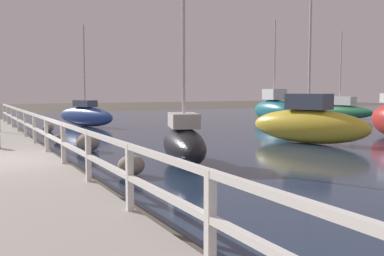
{
  "coord_description": "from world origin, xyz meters",
  "views": [
    {
      "loc": [
        -0.61,
        -12.66,
        2.06
      ],
      "look_at": [
        4.53,
        -2.66,
        1.11
      ],
      "focal_mm": 42.0,
      "sensor_mm": 36.0,
      "label": 1
    }
  ],
  "objects_px": {
    "sailboat_blue": "(85,115)",
    "sailboat_green": "(340,110)",
    "sailboat_teal": "(274,109)",
    "sailboat_black": "(184,143)",
    "sailboat_yellow": "(308,123)"
  },
  "relations": [
    {
      "from": "sailboat_blue",
      "to": "sailboat_green",
      "type": "xyz_separation_m",
      "value": [
        18.26,
        -1.44,
        0.01
      ]
    },
    {
      "from": "sailboat_blue",
      "to": "sailboat_green",
      "type": "distance_m",
      "value": 18.32
    },
    {
      "from": "sailboat_teal",
      "to": "sailboat_black",
      "type": "height_order",
      "value": "sailboat_teal"
    },
    {
      "from": "sailboat_yellow",
      "to": "sailboat_green",
      "type": "distance_m",
      "value": 16.59
    },
    {
      "from": "sailboat_black",
      "to": "sailboat_green",
      "type": "xyz_separation_m",
      "value": [
        19.06,
        12.98,
        0.05
      ]
    },
    {
      "from": "sailboat_teal",
      "to": "sailboat_green",
      "type": "bearing_deg",
      "value": 13.97
    },
    {
      "from": "sailboat_black",
      "to": "sailboat_yellow",
      "type": "bearing_deg",
      "value": 36.34
    },
    {
      "from": "sailboat_black",
      "to": "sailboat_yellow",
      "type": "relative_size",
      "value": 0.66
    },
    {
      "from": "sailboat_black",
      "to": "sailboat_blue",
      "type": "relative_size",
      "value": 0.83
    },
    {
      "from": "sailboat_blue",
      "to": "sailboat_yellow",
      "type": "relative_size",
      "value": 0.8
    },
    {
      "from": "sailboat_blue",
      "to": "sailboat_green",
      "type": "height_order",
      "value": "sailboat_green"
    },
    {
      "from": "sailboat_yellow",
      "to": "sailboat_black",
      "type": "bearing_deg",
      "value": 179.18
    },
    {
      "from": "sailboat_teal",
      "to": "sailboat_green",
      "type": "relative_size",
      "value": 1.04
    },
    {
      "from": "sailboat_green",
      "to": "sailboat_teal",
      "type": "bearing_deg",
      "value": -179.16
    },
    {
      "from": "sailboat_teal",
      "to": "sailboat_blue",
      "type": "xyz_separation_m",
      "value": [
        -11.77,
        2.14,
        -0.22
      ]
    }
  ]
}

